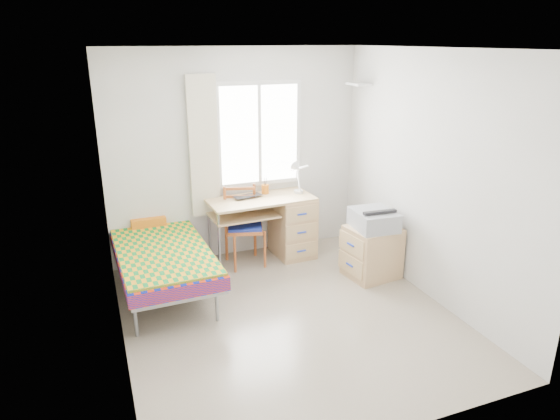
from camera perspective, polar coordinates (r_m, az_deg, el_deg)
The scene contains 17 objects.
floor at distance 5.20m, azimuth 0.97°, elevation -12.02°, with size 3.50×3.50×0.00m, color #BCAD93.
ceiling at distance 4.46m, azimuth 1.16°, elevation 18.00°, with size 3.50×3.50×0.00m, color white.
wall_back at distance 6.26m, azimuth -5.03°, elevation 6.21°, with size 3.20×3.20×0.00m, color silver.
wall_left at distance 4.35m, azimuth -18.87°, elevation -0.53°, with size 3.50×3.50×0.00m, color silver.
wall_right at distance 5.45m, azimuth 16.86°, elevation 3.53°, with size 3.50×3.50×0.00m, color silver.
window at distance 6.28m, azimuth -2.38°, elevation 8.63°, with size 1.10×0.04×1.30m.
curtain at distance 6.07m, azimuth -8.72°, elevation 7.10°, with size 0.35×0.05×1.70m, color beige.
floating_shelf at distance 6.39m, azimuth 8.99°, elevation 14.03°, with size 0.20×0.32×0.03m, color white.
bed at distance 5.79m, azimuth -13.57°, elevation -4.37°, with size 1.03×2.10×0.90m.
desk at distance 6.39m, azimuth 0.83°, elevation -1.50°, with size 1.33×0.66×0.81m.
chair at distance 6.16m, azimuth -4.12°, elevation -1.27°, with size 0.52×0.52×0.98m.
cabinet at distance 5.97m, azimuth 10.44°, elevation -4.74°, with size 0.63×0.57×0.61m.
printer at distance 5.81m, azimuth 10.66°, elevation -1.02°, with size 0.47×0.54×0.22m.
laptop at distance 6.14m, azimuth -3.49°, elevation 1.41°, with size 0.36×0.23×0.03m, color black.
pen_cup at distance 6.33m, azimuth -1.71°, elevation 2.40°, with size 0.09×0.09×0.11m, color orange.
task_lamp at distance 6.16m, azimuth 2.04°, elevation 4.16°, with size 0.24×0.34×0.46m.
book at distance 6.17m, azimuth -3.99°, elevation -0.84°, with size 0.17×0.24×0.02m, color gray.
Camera 1 is at (-1.69, -4.12, 2.68)m, focal length 32.00 mm.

